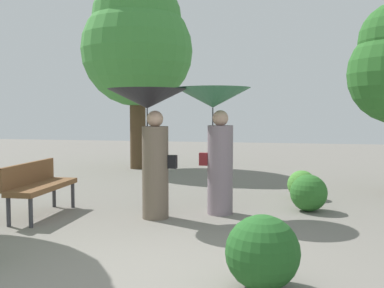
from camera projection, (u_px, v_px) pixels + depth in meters
name	position (u px, v px, depth m)	size (l,w,h in m)	color
ground_plane	(132.00, 271.00, 4.51)	(40.00, 40.00, 0.00)	slate
person_left	(150.00, 125.00, 6.72)	(1.19, 1.19, 1.96)	#6B5B4C
person_right	(215.00, 123.00, 7.00)	(1.18, 1.18, 1.99)	gray
park_bench	(38.00, 183.00, 6.90)	(0.56, 1.52, 0.83)	#38383D
tree_near_left	(137.00, 41.00, 12.64)	(3.14, 3.14, 5.51)	#4C3823
bush_path_right	(302.00, 185.00, 8.30)	(0.53, 0.53, 0.53)	#4C9338
bush_behind_bench	(262.00, 252.00, 4.03)	(0.68, 0.68, 0.68)	#235B23
bush_far_side	(309.00, 193.00, 7.26)	(0.60, 0.60, 0.60)	#2D6B28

